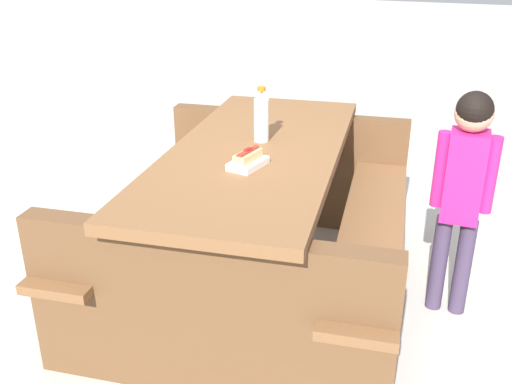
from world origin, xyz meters
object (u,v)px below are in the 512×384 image
(soda_bottle, at_px, (261,116))
(child_in_coat, at_px, (464,177))
(picnic_table, at_px, (256,207))
(hotdog_tray, at_px, (248,160))

(soda_bottle, distance_m, child_in_coat, 0.95)
(picnic_table, xyz_separation_m, soda_bottle, (-0.10, -0.01, 0.43))
(picnic_table, bearing_deg, hotdog_tray, 14.13)
(soda_bottle, relative_size, child_in_coat, 0.25)
(soda_bottle, bearing_deg, hotdog_tray, 12.20)
(picnic_table, relative_size, soda_bottle, 7.56)
(hotdog_tray, bearing_deg, soda_bottle, -167.80)
(hotdog_tray, bearing_deg, picnic_table, -165.87)
(picnic_table, distance_m, child_in_coat, 0.96)
(picnic_table, distance_m, soda_bottle, 0.44)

